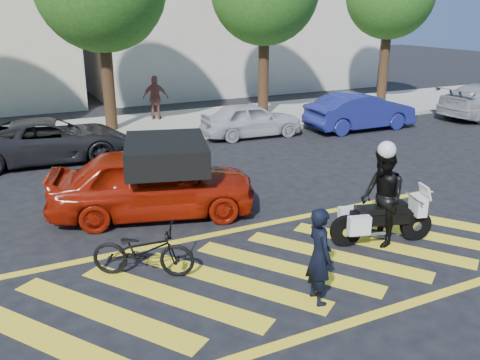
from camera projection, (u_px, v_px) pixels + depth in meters
name	position (u px, v px, depth m)	size (l,w,h in m)	color
ground	(262.00, 274.00, 9.07)	(90.00, 90.00, 0.00)	black
sidewalk	(112.00, 131.00, 19.26)	(60.00, 5.00, 0.15)	#9E998E
crosswalk	(260.00, 274.00, 9.05)	(12.33, 4.00, 0.01)	yellow
officer_bike	(319.00, 256.00, 7.98)	(0.59, 0.39, 1.61)	black
bicycle	(143.00, 251.00, 8.89)	(0.63, 1.81, 0.95)	black
police_motorcycle	(380.00, 219.00, 10.12)	(2.10, 0.96, 0.94)	black
officer_moto	(382.00, 198.00, 9.95)	(0.95, 0.74, 1.95)	black
red_convertible	(153.00, 182.00, 11.42)	(1.84, 4.58, 1.56)	#921606
parked_mid_left	(51.00, 140.00, 15.58)	(2.20, 4.76, 1.32)	black
parked_mid_right	(251.00, 120.00, 18.57)	(1.49, 3.71, 1.26)	#B5B5B9
parked_right	(360.00, 111.00, 19.63)	(1.52, 4.35, 1.43)	navy
pedestrian_right	(156.00, 98.00, 20.69)	(1.04, 0.43, 1.78)	brown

